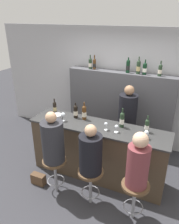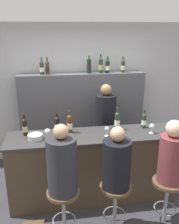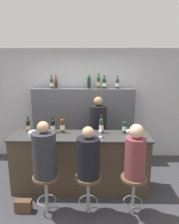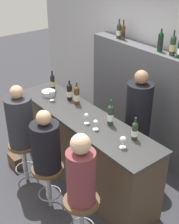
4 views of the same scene
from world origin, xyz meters
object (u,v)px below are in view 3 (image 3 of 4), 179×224
at_px(wine_glass_0, 42,130).
at_px(wine_glass_2, 100,132).
at_px(wine_glass_3, 128,132).
at_px(bar_stool_middle, 88,184).
at_px(handbag, 23,206).
at_px(bar_stool_left, 46,183).
at_px(wine_bottle_counter_3, 101,126).
at_px(wine_bottle_backbar_0, 52,83).
at_px(wine_bottle_backbar_5, 117,83).
at_px(wine_bottle_backbar_4, 104,83).
at_px(guest_seated_middle, 88,156).
at_px(wine_bottle_counter_0, 28,126).
at_px(metal_bowl, 34,134).
at_px(bartender, 98,138).
at_px(wine_bottle_counter_2, 62,125).
at_px(bar_stool_right, 134,185).
at_px(wine_bottle_backbar_3, 99,82).
at_px(wine_bottle_counter_1, 53,126).
at_px(guest_seated_right, 135,154).
at_px(wine_bottle_backbar_1, 56,83).
at_px(wine_glass_1, 90,131).
at_px(wine_bottle_counter_4, 124,127).
at_px(wine_bottle_backbar_2, 89,82).

bearing_deg(wine_glass_0, wine_glass_2, 0.00).
relative_size(wine_glass_3, bar_stool_middle, 0.22).
xyz_separation_m(wine_glass_2, handbag, (-1.22, -0.59, -1.04)).
height_order(wine_glass_3, bar_stool_left, wine_glass_3).
relative_size(wine_bottle_counter_3, wine_bottle_backbar_0, 1.15).
bearing_deg(wine_bottle_backbar_5, wine_bottle_backbar_4, 180.00).
relative_size(bar_stool_middle, guest_seated_middle, 0.80).
relative_size(wine_bottle_counter_0, wine_bottle_counter_3, 0.88).
xyz_separation_m(metal_bowl, bartender, (1.14, 0.73, -0.34)).
height_order(wine_bottle_counter_2, bar_stool_right, wine_bottle_counter_2).
distance_m(wine_bottle_backbar_5, wine_glass_2, 1.55).
distance_m(wine_bottle_counter_2, bar_stool_middle, 1.17).
height_order(wine_bottle_backbar_5, wine_glass_3, wine_bottle_backbar_5).
bearing_deg(wine_bottle_backbar_3, bar_stool_left, -113.44).
height_order(wine_bottle_counter_0, wine_bottle_counter_1, wine_bottle_counter_0).
xyz_separation_m(wine_bottle_backbar_5, guest_seated_right, (0.09, -1.92, -0.83)).
bearing_deg(guest_seated_middle, wine_bottle_backbar_3, 84.57).
bearing_deg(wine_bottle_backbar_1, bar_stool_left, -86.35).
relative_size(bar_stool_left, bar_stool_middle, 1.00).
distance_m(wine_bottle_counter_3, wine_bottle_backbar_5, 1.34).
bearing_deg(bar_stool_left, bartender, 59.22).
xyz_separation_m(wine_bottle_backbar_1, bar_stool_right, (1.47, -1.92, -1.33)).
bearing_deg(guest_seated_right, bar_stool_middle, 180.00).
xyz_separation_m(wine_bottle_counter_1, wine_glass_1, (0.68, -0.22, -0.02)).
distance_m(wine_bottle_counter_0, wine_bottle_counter_2, 0.63).
xyz_separation_m(wine_glass_3, bar_stool_middle, (-0.67, -0.59, -0.65)).
distance_m(wine_bottle_counter_2, bar_stool_right, 1.59).
height_order(wine_bottle_counter_4, wine_bottle_backbar_5, wine_bottle_backbar_5).
relative_size(wine_bottle_counter_0, wine_bottle_counter_2, 0.90).
height_order(wine_bottle_backbar_4, wine_glass_3, wine_bottle_backbar_4).
xyz_separation_m(wine_bottle_backbar_1, handbag, (-0.26, -1.92, -1.73)).
height_order(wine_bottle_counter_0, wine_bottle_counter_4, wine_bottle_counter_0).
bearing_deg(wine_bottle_counter_0, wine_bottle_backbar_5, 32.72).
relative_size(wine_bottle_counter_2, wine_bottle_backbar_4, 1.14).
distance_m(bar_stool_right, guest_seated_right, 0.50).
relative_size(wine_bottle_counter_1, wine_bottle_backbar_4, 1.01).
bearing_deg(handbag, wine_bottle_counter_4, 25.93).
distance_m(wine_bottle_backbar_1, wine_glass_3, 2.08).
height_order(wine_glass_2, wine_glass_3, wine_glass_3).
bearing_deg(wine_bottle_counter_4, handbag, -154.07).
bearing_deg(guest_seated_middle, wine_bottle_backbar_4, 80.82).
distance_m(wine_bottle_backbar_3, wine_glass_0, 1.79).
distance_m(wine_glass_3, bar_stool_right, 0.88).
relative_size(wine_bottle_counter_4, wine_bottle_backbar_2, 0.92).
distance_m(wine_bottle_counter_4, wine_bottle_backbar_4, 1.34).
distance_m(wine_glass_2, bar_stool_right, 1.01).
bearing_deg(handbag, wine_bottle_backbar_1, 82.36).
height_order(wine_bottle_backbar_1, wine_glass_0, wine_bottle_backbar_1).
distance_m(wine_bottle_counter_1, wine_glass_0, 0.26).
xyz_separation_m(wine_bottle_backbar_3, bar_stool_left, (-0.83, -1.92, -1.35)).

